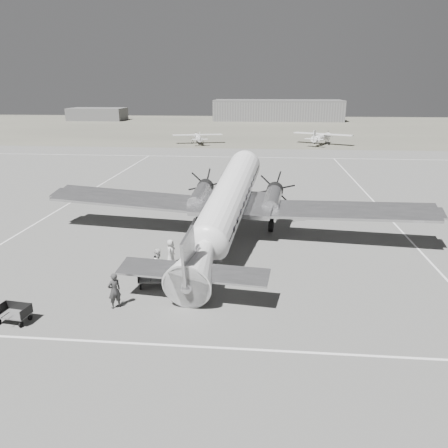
{
  "coord_description": "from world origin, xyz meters",
  "views": [
    {
      "loc": [
        0.96,
        -30.57,
        11.02
      ],
      "look_at": [
        -1.6,
        -2.88,
        2.2
      ],
      "focal_mm": 35.0,
      "sensor_mm": 36.0,
      "label": 1
    }
  ],
  "objects": [
    {
      "name": "ground_crew",
      "position": [
        -6.54,
        -10.81,
        0.96
      ],
      "size": [
        0.83,
        0.81,
        1.92
      ],
      "primitive_type": "imported",
      "rotation": [
        0.0,
        0.0,
        3.9
      ],
      "color": "#2F2F2F",
      "rests_on": "ground"
    },
    {
      "name": "grass_infield",
      "position": [
        0.0,
        95.0,
        0.0
      ],
      "size": [
        260.0,
        90.0,
        0.01
      ],
      "primitive_type": "cube",
      "color": "#615F52",
      "rests_on": "ground"
    },
    {
      "name": "taxi_line_near",
      "position": [
        0.0,
        -14.0,
        0.01
      ],
      "size": [
        60.0,
        0.15,
        0.01
      ],
      "primitive_type": "cube",
      "color": "silver",
      "rests_on": "ground"
    },
    {
      "name": "passenger",
      "position": [
        -4.86,
        -4.85,
        0.84
      ],
      "size": [
        0.59,
        0.86,
        1.68
      ],
      "primitive_type": "imported",
      "rotation": [
        0.0,
        0.0,
        1.5
      ],
      "color": "#ACACAA",
      "rests_on": "ground"
    },
    {
      "name": "baggage_cart_near",
      "position": [
        -5.25,
        -8.18,
        0.46
      ],
      "size": [
        1.8,
        1.41,
        0.92
      ],
      "primitive_type": null,
      "rotation": [
        0.0,
        0.0,
        0.17
      ],
      "color": "#535353",
      "rests_on": "ground"
    },
    {
      "name": "shed_secondary",
      "position": [
        -55.0,
        115.0,
        2.0
      ],
      "size": [
        18.0,
        10.0,
        4.0
      ],
      "primitive_type": "cube",
      "color": "#535353",
      "rests_on": "ground"
    },
    {
      "name": "ramp_agent",
      "position": [
        -5.12,
        -7.03,
        0.93
      ],
      "size": [
        1.03,
        1.12,
        1.86
      ],
      "primitive_type": "imported",
      "rotation": [
        0.0,
        0.0,
        1.12
      ],
      "color": "silver",
      "rests_on": "ground"
    },
    {
      "name": "taxi_line_left",
      "position": [
        -18.0,
        10.0,
        0.01
      ],
      "size": [
        0.15,
        60.0,
        0.01
      ],
      "primitive_type": "cube",
      "color": "silver",
      "rests_on": "ground"
    },
    {
      "name": "baggage_cart_far",
      "position": [
        -10.95,
        -12.72,
        0.45
      ],
      "size": [
        1.7,
        1.3,
        0.89
      ],
      "primitive_type": null,
      "rotation": [
        0.0,
        0.0,
        -0.13
      ],
      "color": "#535353",
      "rests_on": "ground"
    },
    {
      "name": "dc3_airliner",
      "position": [
        -1.6,
        -0.88,
        2.84
      ],
      "size": [
        32.02,
        24.05,
        5.67
      ],
      "primitive_type": null,
      "rotation": [
        0.0,
        0.0,
        -0.12
      ],
      "color": "silver",
      "rests_on": "ground"
    },
    {
      "name": "ground",
      "position": [
        0.0,
        0.0,
        0.0
      ],
      "size": [
        260.0,
        260.0,
        0.0
      ],
      "primitive_type": "plane",
      "color": "#61615F",
      "rests_on": "ground"
    },
    {
      "name": "hangar_main",
      "position": [
        5.0,
        120.0,
        3.3
      ],
      "size": [
        42.0,
        14.0,
        6.6
      ],
      "color": "slate",
      "rests_on": "ground"
    },
    {
      "name": "taxi_line_horizon",
      "position": [
        0.0,
        40.0,
        0.01
      ],
      "size": [
        90.0,
        0.15,
        0.01
      ],
      "primitive_type": "cube",
      "color": "silver",
      "rests_on": "ground"
    },
    {
      "name": "light_plane_right",
      "position": [
        12.09,
        57.19,
        1.22
      ],
      "size": [
        14.7,
        13.64,
        2.44
      ],
      "primitive_type": null,
      "rotation": [
        0.0,
        0.0,
        -0.44
      ],
      "color": "silver",
      "rests_on": "ground"
    },
    {
      "name": "light_plane_left",
      "position": [
        -12.31,
        56.43,
        1.03
      ],
      "size": [
        11.66,
        10.31,
        2.07
      ],
      "primitive_type": null,
      "rotation": [
        0.0,
        0.0,
        0.25
      ],
      "color": "silver",
      "rests_on": "ground"
    },
    {
      "name": "taxi_line_right",
      "position": [
        12.0,
        0.0,
        0.01
      ],
      "size": [
        0.15,
        80.0,
        0.01
      ],
      "primitive_type": "cube",
      "color": "silver",
      "rests_on": "ground"
    }
  ]
}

